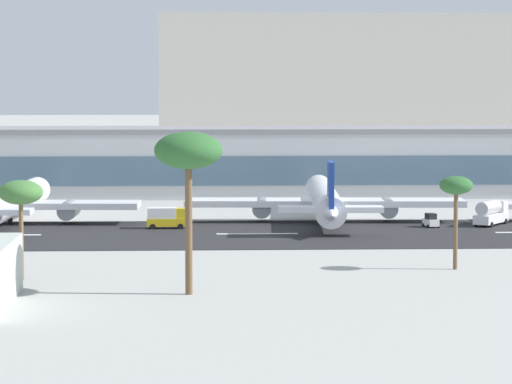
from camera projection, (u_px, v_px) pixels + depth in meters
ground_plane at (272, 238)px, 188.64m from camera, size 1400.00×1400.00×0.00m
runway_strip at (270, 234)px, 193.96m from camera, size 800.00×36.58×0.08m
runway_centreline_dash_3 at (0, 235)px, 192.17m from camera, size 12.00×1.20×0.01m
runway_centreline_dash_4 at (257, 234)px, 193.87m from camera, size 12.00×1.20×0.01m
terminal_building at (286, 161)px, 259.97m from camera, size 184.22×21.73×13.41m
distant_hotel_block at (380, 86)px, 397.03m from camera, size 132.46×27.92×42.36m
airliner_blue_tail_gate_0 at (10, 203)px, 206.69m from camera, size 40.72×51.22×10.69m
airliner_navy_tail_gate_1 at (325, 201)px, 209.74m from camera, size 44.96×52.34×10.92m
service_baggage_tug_0 at (431, 221)px, 202.70m from camera, size 2.42×3.46×2.20m
service_box_truck_1 at (167, 217)px, 200.84m from camera, size 6.07×2.84×3.25m
service_fuel_truck_2 at (491, 213)px, 205.49m from camera, size 6.94×8.49×3.95m
palm_tree_1 at (456, 188)px, 156.94m from camera, size 4.01×4.01×11.20m
palm_tree_2 at (188, 153)px, 137.99m from camera, size 7.20×7.20×17.23m
palm_tree_3 at (21, 194)px, 148.34m from camera, size 5.06×5.06×11.38m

